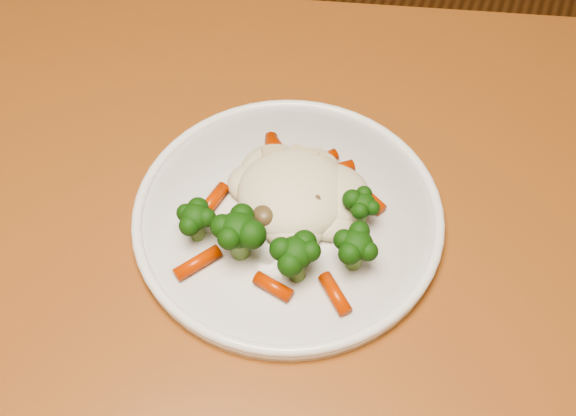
# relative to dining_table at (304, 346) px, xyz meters

# --- Properties ---
(dining_table) EXTENTS (1.36, 1.08, 0.75)m
(dining_table) POSITION_rel_dining_table_xyz_m (0.00, 0.00, 0.00)
(dining_table) COLOR #985323
(dining_table) RESTS_ON ground
(plate) EXTENTS (0.28, 0.28, 0.01)m
(plate) POSITION_rel_dining_table_xyz_m (-0.04, 0.07, 0.11)
(plate) COLOR white
(plate) RESTS_ON dining_table
(meal) EXTENTS (0.18, 0.18, 0.05)m
(meal) POSITION_rel_dining_table_xyz_m (-0.04, 0.06, 0.13)
(meal) COLOR beige
(meal) RESTS_ON plate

